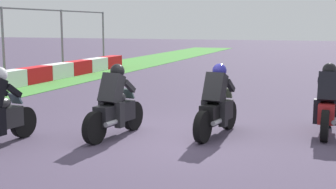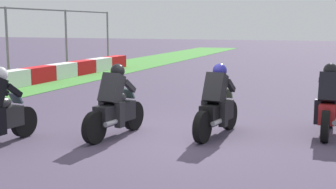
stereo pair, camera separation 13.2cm
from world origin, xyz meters
name	(u,v)px [view 2 (the right image)]	position (x,y,z in m)	size (l,w,h in m)	color
ground_plane	(167,137)	(0.00, 0.00, 0.00)	(120.00, 120.00, 0.00)	#483C53
rider_lane_a	(329,106)	(1.40, -3.09, 0.62)	(2.04, 0.55, 1.51)	black
rider_lane_b	(217,106)	(0.50, -0.91, 0.62)	(2.04, 0.60, 1.51)	black
rider_lane_c	(115,107)	(-0.30, 1.05, 0.62)	(2.04, 0.59, 1.51)	black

